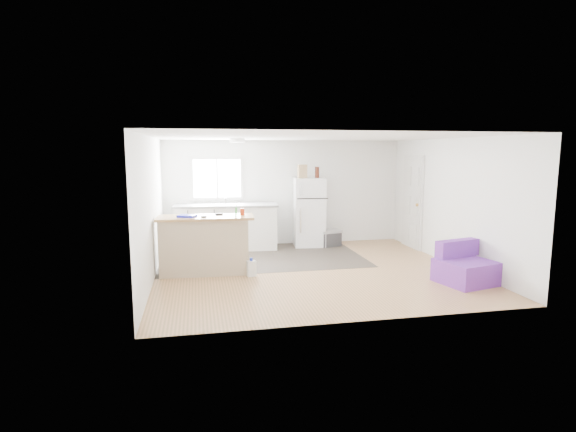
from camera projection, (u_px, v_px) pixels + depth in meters
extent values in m
cube|color=olive|center=(311.00, 271.00, 8.15)|extent=(5.50, 5.00, 0.01)
cube|color=white|center=(312.00, 137.00, 7.81)|extent=(5.50, 5.00, 0.01)
cube|color=white|center=(285.00, 193.00, 10.40)|extent=(5.50, 0.01, 2.40)
cube|color=white|center=(362.00, 229.00, 5.55)|extent=(5.50, 0.01, 2.40)
cube|color=white|center=(151.00, 209.00, 7.44)|extent=(0.01, 5.00, 2.40)
cube|color=white|center=(452.00, 202.00, 8.52)|extent=(0.01, 5.00, 2.40)
cube|color=#362F29|center=(262.00, 257.00, 9.22)|extent=(4.05, 2.50, 0.00)
cube|color=white|center=(217.00, 178.00, 10.04)|extent=(1.18, 0.04, 0.98)
cube|color=white|center=(217.00, 178.00, 10.02)|extent=(1.05, 0.01, 0.85)
cube|color=white|center=(217.00, 178.00, 10.01)|extent=(0.03, 0.02, 0.85)
cube|color=white|center=(412.00, 203.00, 10.04)|extent=(0.05, 0.82, 2.03)
cube|color=white|center=(413.00, 202.00, 10.05)|extent=(0.03, 0.92, 2.10)
sphere|color=gold|center=(417.00, 205.00, 9.73)|extent=(0.07, 0.07, 0.07)
cylinder|color=white|center=(237.00, 141.00, 8.74)|extent=(0.30, 0.30, 0.07)
cube|color=white|center=(227.00, 228.00, 9.90)|extent=(2.22, 0.81, 0.96)
cube|color=gray|center=(226.00, 205.00, 9.83)|extent=(2.29, 0.86, 0.04)
cube|color=silver|center=(226.00, 205.00, 9.79)|extent=(0.63, 0.50, 0.07)
cube|color=tan|center=(205.00, 246.00, 7.92)|extent=(1.55, 0.63, 0.98)
cube|color=#B1814B|center=(206.00, 217.00, 7.85)|extent=(1.70, 0.73, 0.04)
cube|color=white|center=(309.00, 212.00, 10.23)|extent=(0.75, 0.71, 1.56)
cube|color=black|center=(313.00, 199.00, 9.87)|extent=(0.68, 0.08, 0.02)
cube|color=silver|center=(301.00, 190.00, 9.78)|extent=(0.03, 0.02, 0.28)
cube|color=silver|center=(301.00, 221.00, 9.88)|extent=(0.03, 0.02, 0.55)
cube|color=#323235|center=(329.00, 239.00, 10.26)|extent=(0.54, 0.42, 0.32)
cube|color=gray|center=(329.00, 231.00, 10.23)|extent=(0.56, 0.45, 0.06)
cube|color=purple|center=(466.00, 272.00, 7.36)|extent=(0.97, 0.93, 0.38)
cube|color=purple|center=(457.00, 248.00, 7.59)|extent=(0.84, 0.38, 0.29)
cube|color=silver|center=(251.00, 269.00, 7.78)|extent=(0.17, 0.14, 0.27)
cylinder|color=#192FB4|center=(251.00, 259.00, 7.76)|extent=(0.06, 0.06, 0.05)
cylinder|color=green|center=(236.00, 239.00, 7.96)|extent=(0.05, 0.32, 1.16)
sphere|color=beige|center=(230.00, 271.00, 7.91)|extent=(0.13, 0.13, 0.13)
cylinder|color=red|center=(242.00, 212.00, 7.99)|extent=(0.10, 0.10, 0.12)
cube|color=#161BCF|center=(187.00, 216.00, 7.75)|extent=(0.36, 0.32, 0.04)
cube|color=black|center=(219.00, 214.00, 7.99)|extent=(0.14, 0.05, 0.03)
cube|color=black|center=(204.00, 217.00, 7.70)|extent=(0.11, 0.06, 0.03)
cube|color=tan|center=(302.00, 171.00, 10.04)|extent=(0.21, 0.12, 0.30)
cylinder|color=#3A140A|center=(318.00, 172.00, 10.03)|extent=(0.08, 0.08, 0.25)
cylinder|color=#3A140A|center=(316.00, 172.00, 10.15)|extent=(0.08, 0.08, 0.25)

